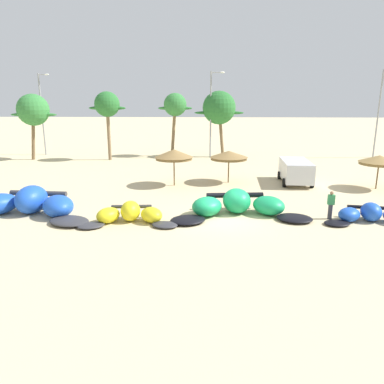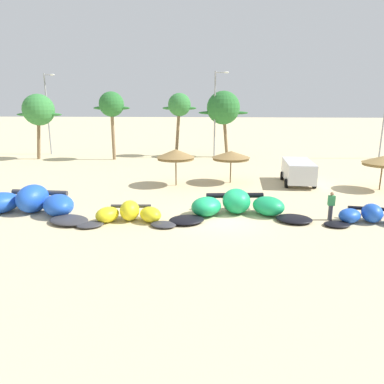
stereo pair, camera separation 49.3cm
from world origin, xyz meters
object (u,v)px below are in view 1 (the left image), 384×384
object	(u,v)px
kite_left_of_center	(238,206)
palm_left_of_gap	(175,106)
lamppost_west	(43,111)
parked_van	(295,170)
palm_leftmost	(33,110)
palm_left	(107,105)
palm_center_left	(219,108)
lamppost_east_center	(380,110)
lamppost_west_center	(212,111)
kite_center	(372,215)
beach_umbrella_near_palms	(379,160)
kite_far_left	(28,205)
kite_left	(130,215)
beach_umbrella_near_van	(174,154)
beach_umbrella_middle	(229,155)
person_near_kites	(331,205)

from	to	relation	value
kite_left_of_center	palm_left_of_gap	distance (m)	24.35
kite_left_of_center	lamppost_west	xyz separation A→B (m)	(-21.86, 23.34, 4.76)
palm_left_of_gap	parked_van	bearing A→B (deg)	-52.51
palm_leftmost	palm_left	bearing A→B (deg)	1.57
palm_center_left	lamppost_east_center	size ratio (longest dim) A/B	0.77
lamppost_west	lamppost_west_center	world-z (taller)	lamppost_west_center
parked_van	lamppost_east_center	world-z (taller)	lamppost_east_center
kite_center	beach_umbrella_near_palms	bearing A→B (deg)	64.88
kite_far_left	kite_left	distance (m)	6.28
beach_umbrella_near_van	palm_left	bearing A→B (deg)	124.43
beach_umbrella_middle	palm_left_of_gap	distance (m)	15.94
beach_umbrella_near_palms	palm_left	bearing A→B (deg)	151.83
beach_umbrella_near_palms	palm_leftmost	world-z (taller)	palm_leftmost
palm_leftmost	person_near_kites	bearing A→B (deg)	-37.34
kite_left	palm_leftmost	bearing A→B (deg)	125.60
kite_left_of_center	palm_center_left	distance (m)	23.28
kite_left_of_center	person_near_kites	distance (m)	5.17
palm_left_of_gap	lamppost_east_center	distance (m)	23.50
palm_leftmost	lamppost_west	bearing A→B (deg)	100.66
beach_umbrella_near_palms	palm_left_of_gap	world-z (taller)	palm_left_of_gap
palm_leftmost	lamppost_west	world-z (taller)	lamppost_west
kite_far_left	lamppost_east_center	bearing A→B (deg)	37.92
kite_left	kite_left_of_center	bearing A→B (deg)	15.09
palm_leftmost	palm_center_left	xyz separation A→B (m)	(20.56, 3.21, 0.20)
kite_left	beach_umbrella_near_palms	xyz separation A→B (m)	(17.01, 8.55, 1.78)
kite_left	lamppost_east_center	distance (m)	34.39
beach_umbrella_near_palms	lamppost_west	distance (m)	36.86
beach_umbrella_middle	lamppost_west_center	size ratio (longest dim) A/B	0.32
palm_left_of_gap	lamppost_west_center	bearing A→B (deg)	-16.14
parked_van	person_near_kites	world-z (taller)	parked_van
kite_far_left	kite_left_of_center	distance (m)	12.23
beach_umbrella_middle	parked_van	xyz separation A→B (m)	(5.38, 0.08, -1.15)
palm_leftmost	lamppost_east_center	xyz separation A→B (m)	(38.88, 3.22, 0.02)
beach_umbrella_near_palms	person_near_kites	world-z (taller)	beach_umbrella_near_palms
kite_left	parked_van	xyz separation A→B (m)	(11.29, 10.30, 0.66)
parked_van	palm_leftmost	world-z (taller)	palm_leftmost
beach_umbrella_middle	kite_center	bearing A→B (deg)	-52.54
palm_leftmost	palm_left_of_gap	distance (m)	15.80
kite_far_left	palm_left_of_gap	world-z (taller)	palm_left_of_gap
beach_umbrella_near_palms	palm_center_left	world-z (taller)	palm_center_left
parked_van	kite_left	bearing A→B (deg)	-137.64
palm_center_left	lamppost_west_center	size ratio (longest dim) A/B	0.79
beach_umbrella_near_palms	palm_left_of_gap	size ratio (longest dim) A/B	0.40
kite_left_of_center	palm_left	xyz separation A→B (m)	(-12.91, 19.72, 5.45)
parked_van	palm_center_left	size ratio (longest dim) A/B	0.63
kite_far_left	lamppost_west	size ratio (longest dim) A/B	0.92
kite_far_left	beach_umbrella_near_van	size ratio (longest dim) A/B	2.96
kite_left	person_near_kites	distance (m)	11.21
kite_left	palm_left_of_gap	size ratio (longest dim) A/B	0.75
beach_umbrella_near_palms	palm_left_of_gap	xyz separation A→B (m)	(-16.74, 16.12, 3.71)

